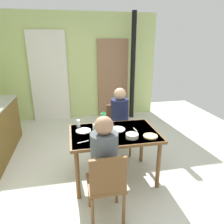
% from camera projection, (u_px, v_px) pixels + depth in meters
% --- Properties ---
extents(ground_plane, '(7.28, 7.28, 0.00)m').
position_uv_depth(ground_plane, '(90.00, 178.00, 3.10)').
color(ground_plane, silver).
extents(wall_back, '(4.07, 0.10, 2.62)m').
position_uv_depth(wall_back, '(77.00, 67.00, 5.27)').
color(wall_back, '#C0D484').
rests_on(wall_back, ground_plane).
extents(door_wooden, '(0.80, 0.05, 2.00)m').
position_uv_depth(door_wooden, '(113.00, 79.00, 5.46)').
color(door_wooden, '#8F6549').
rests_on(door_wooden, ground_plane).
extents(stove_pipe_column, '(0.12, 0.12, 2.62)m').
position_uv_depth(stove_pipe_column, '(133.00, 68.00, 5.20)').
color(stove_pipe_column, black).
rests_on(stove_pipe_column, ground_plane).
extents(curtain_panel, '(0.90, 0.03, 2.20)m').
position_uv_depth(curtain_panel, '(49.00, 77.00, 5.11)').
color(curtain_panel, white).
rests_on(curtain_panel, ground_plane).
extents(dining_table, '(1.22, 0.82, 0.74)m').
position_uv_depth(dining_table, '(114.00, 138.00, 2.92)').
color(dining_table, brown).
rests_on(dining_table, ground_plane).
extents(chair_near_diner, '(0.40, 0.40, 0.87)m').
position_uv_depth(chair_near_diner, '(107.00, 184.00, 2.21)').
color(chair_near_diner, brown).
rests_on(chair_near_diner, ground_plane).
extents(chair_far_diner, '(0.40, 0.40, 0.87)m').
position_uv_depth(chair_far_diner, '(118.00, 126.00, 3.72)').
color(chair_far_diner, brown).
rests_on(chair_far_diner, ground_plane).
extents(person_near_diner, '(0.30, 0.37, 0.77)m').
position_uv_depth(person_near_diner, '(104.00, 154.00, 2.25)').
color(person_near_diner, '#515055').
rests_on(person_near_diner, ground_plane).
extents(person_far_diner, '(0.30, 0.37, 0.77)m').
position_uv_depth(person_far_diner, '(120.00, 114.00, 3.50)').
color(person_far_diner, '#14283F').
rests_on(person_far_diner, ground_plane).
extents(water_bottle_green_near, '(0.08, 0.08, 0.31)m').
position_uv_depth(water_bottle_green_near, '(103.00, 122.00, 2.85)').
color(water_bottle_green_near, '#2E9D57').
rests_on(water_bottle_green_near, dining_table).
extents(water_bottle_green_far, '(0.08, 0.08, 0.31)m').
position_uv_depth(water_bottle_green_far, '(104.00, 129.00, 2.63)').
color(water_bottle_green_far, '#2C9E57').
rests_on(water_bottle_green_far, dining_table).
extents(serving_bowl_center, '(0.17, 0.17, 0.05)m').
position_uv_depth(serving_bowl_center, '(132.00, 136.00, 2.72)').
color(serving_bowl_center, silver).
rests_on(serving_bowl_center, dining_table).
extents(dinner_plate_near_left, '(0.21, 0.21, 0.01)m').
position_uv_depth(dinner_plate_near_left, '(83.00, 131.00, 2.93)').
color(dinner_plate_near_left, white).
rests_on(dinner_plate_near_left, dining_table).
extents(dinner_plate_near_right, '(0.23, 0.23, 0.01)m').
position_uv_depth(dinner_plate_near_right, '(117.00, 129.00, 2.98)').
color(dinner_plate_near_right, white).
rests_on(dinner_plate_near_right, dining_table).
extents(drinking_glass_by_near_diner, '(0.06, 0.06, 0.10)m').
position_uv_depth(drinking_glass_by_near_diner, '(95.00, 127.00, 2.94)').
color(drinking_glass_by_near_diner, silver).
rests_on(drinking_glass_by_near_diner, dining_table).
extents(drinking_glass_by_far_diner, '(0.06, 0.06, 0.11)m').
position_uv_depth(drinking_glass_by_far_diner, '(78.00, 123.00, 3.06)').
color(drinking_glass_by_far_diner, silver).
rests_on(drinking_glass_by_far_diner, dining_table).
extents(bread_plate_sliced, '(0.19, 0.19, 0.02)m').
position_uv_depth(bread_plate_sliced, '(150.00, 136.00, 2.75)').
color(bread_plate_sliced, '#DBB77A').
rests_on(bread_plate_sliced, dining_table).
extents(cutlery_knife_near, '(0.06, 0.15, 0.00)m').
position_uv_depth(cutlery_knife_near, '(113.00, 143.00, 2.59)').
color(cutlery_knife_near, silver).
rests_on(cutlery_knife_near, dining_table).
extents(cutlery_fork_near, '(0.15, 0.06, 0.00)m').
position_uv_depth(cutlery_fork_near, '(83.00, 142.00, 2.61)').
color(cutlery_fork_near, silver).
rests_on(cutlery_fork_near, dining_table).
extents(cutlery_knife_far, '(0.13, 0.11, 0.00)m').
position_uv_depth(cutlery_knife_far, '(98.00, 125.00, 3.12)').
color(cutlery_knife_far, silver).
rests_on(cutlery_knife_far, dining_table).
extents(cutlery_fork_far, '(0.03, 0.15, 0.00)m').
position_uv_depth(cutlery_fork_far, '(135.00, 129.00, 2.98)').
color(cutlery_fork_far, silver).
rests_on(cutlery_fork_far, dining_table).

